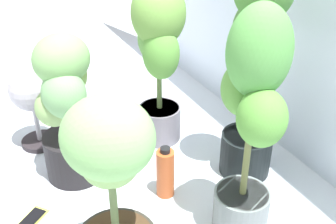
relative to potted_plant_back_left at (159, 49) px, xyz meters
name	(u,v)px	position (x,y,z in m)	size (l,w,h in m)	color
ground_plane	(123,202)	(0.36, -0.35, -0.48)	(8.00, 8.00, 0.00)	silver
potted_plant_back_left	(159,49)	(0.00, 0.00, 0.00)	(0.36, 0.33, 0.80)	slate
potted_plant_back_center	(255,56)	(0.41, 0.22, 0.08)	(0.30, 0.29, 0.98)	black
potted_plant_back_right	(252,116)	(0.69, 0.00, 0.02)	(0.36, 0.26, 0.88)	slate
potted_plant_front_left	(67,108)	(0.09, -0.47, -0.14)	(0.35, 0.28, 0.66)	black
potted_plant_front_right	(112,187)	(0.67, -0.49, -0.11)	(0.37, 0.35, 0.68)	#2C2A23
cell_phone	(32,219)	(0.30, -0.71, -0.48)	(0.15, 0.16, 0.01)	#C4CC4D
floor_fan	(32,95)	(-0.22, -0.56, -0.20)	(0.27, 0.27, 0.41)	#282326
nutrient_bottle	(165,173)	(0.40, -0.17, -0.37)	(0.08, 0.08, 0.24)	#BD5227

